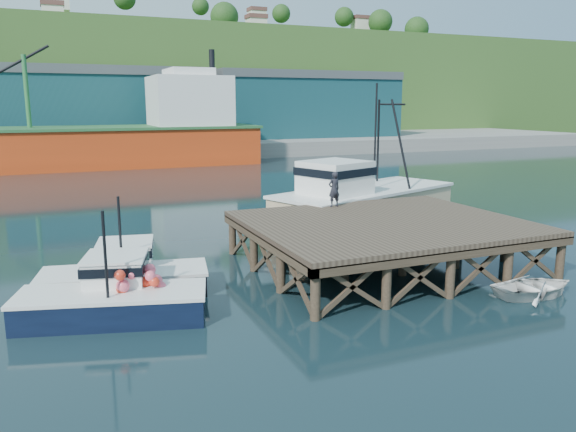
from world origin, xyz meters
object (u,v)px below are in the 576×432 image
dinghy (535,287)px  dockworker (334,189)px  trawler (362,196)px  boat_black (125,273)px  boat_navy (113,296)px

dinghy → dockworker: 10.78m
dinghy → dockworker: bearing=23.8°
trawler → dinghy: bearing=-112.3°
trawler → dinghy: trawler is taller
boat_black → dockworker: boat_black is taller
boat_navy → dockworker: 13.08m
trawler → dockworker: 6.16m
boat_navy → dinghy: bearing=0.4°
boat_navy → dinghy: boat_navy is taller
dinghy → dockworker: (-3.70, 9.76, 2.67)m
trawler → dockworker: size_ratio=7.49×
boat_black → dinghy: boat_black is taller
boat_black → dockworker: size_ratio=3.74×
boat_navy → dockworker: boat_navy is taller
dockworker → boat_navy: bearing=19.3°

